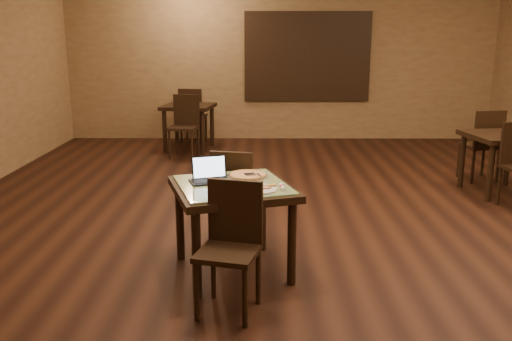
{
  "coord_description": "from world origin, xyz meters",
  "views": [
    {
      "loc": [
        -0.39,
        -5.33,
        1.94
      ],
      "look_at": [
        -0.42,
        -0.98,
        0.85
      ],
      "focal_mm": 38.0,
      "sensor_mm": 36.0,
      "label": 1
    }
  ],
  "objects_px": {
    "other_table_a": "(502,144)",
    "other_table_b": "(189,112)",
    "tiled_table": "(232,196)",
    "laptop": "(209,175)",
    "chair_main_far": "(234,192)",
    "chair_main_near": "(231,239)",
    "other_table_b_chair_far": "(192,112)",
    "pizza_pan": "(248,176)",
    "other_table_b_chair_near": "(185,122)",
    "other_table_a_chair_far": "(484,141)"
  },
  "relations": [
    {
      "from": "other_table_a_chair_far",
      "to": "other_table_b",
      "type": "xyz_separation_m",
      "value": [
        -4.25,
        2.15,
        0.09
      ]
    },
    {
      "from": "other_table_a",
      "to": "other_table_b",
      "type": "relative_size",
      "value": 0.98
    },
    {
      "from": "chair_main_far",
      "to": "other_table_a",
      "type": "relative_size",
      "value": 0.99
    },
    {
      "from": "chair_main_near",
      "to": "other_table_b_chair_far",
      "type": "relative_size",
      "value": 0.94
    },
    {
      "from": "tiled_table",
      "to": "laptop",
      "type": "distance_m",
      "value": 0.27
    },
    {
      "from": "other_table_b",
      "to": "other_table_b_chair_far",
      "type": "relative_size",
      "value": 0.94
    },
    {
      "from": "other_table_b",
      "to": "other_table_b_chair_far",
      "type": "height_order",
      "value": "other_table_b_chair_far"
    },
    {
      "from": "other_table_a",
      "to": "other_table_a_chair_far",
      "type": "relative_size",
      "value": 0.94
    },
    {
      "from": "chair_main_near",
      "to": "laptop",
      "type": "bearing_deg",
      "value": 121.78
    },
    {
      "from": "laptop",
      "to": "pizza_pan",
      "type": "bearing_deg",
      "value": 5.8
    },
    {
      "from": "chair_main_near",
      "to": "other_table_a_chair_far",
      "type": "xyz_separation_m",
      "value": [
        3.22,
        3.55,
        0.02
      ]
    },
    {
      "from": "chair_main_near",
      "to": "other_table_a_chair_far",
      "type": "distance_m",
      "value": 4.79
    },
    {
      "from": "other_table_a",
      "to": "other_table_b_chair_far",
      "type": "bearing_deg",
      "value": 132.99
    },
    {
      "from": "chair_main_far",
      "to": "pizza_pan",
      "type": "distance_m",
      "value": 0.48
    },
    {
      "from": "pizza_pan",
      "to": "chair_main_near",
      "type": "bearing_deg",
      "value": -96.57
    },
    {
      "from": "other_table_a_chair_far",
      "to": "other_table_b_chair_far",
      "type": "bearing_deg",
      "value": -41.81
    },
    {
      "from": "chair_main_far",
      "to": "other_table_b_chair_near",
      "type": "relative_size",
      "value": 0.92
    },
    {
      "from": "chair_main_far",
      "to": "other_table_a_chair_far",
      "type": "distance_m",
      "value": 3.99
    },
    {
      "from": "other_table_a",
      "to": "chair_main_far",
      "type": "bearing_deg",
      "value": -160.93
    },
    {
      "from": "chair_main_near",
      "to": "pizza_pan",
      "type": "height_order",
      "value": "chair_main_near"
    },
    {
      "from": "chair_main_far",
      "to": "other_table_b",
      "type": "relative_size",
      "value": 0.97
    },
    {
      "from": "other_table_a_chair_far",
      "to": "chair_main_far",
      "type": "bearing_deg",
      "value": 26.24
    },
    {
      "from": "chair_main_far",
      "to": "other_table_b_chair_far",
      "type": "relative_size",
      "value": 0.92
    },
    {
      "from": "tiled_table",
      "to": "chair_main_far",
      "type": "bearing_deg",
      "value": 74.03
    },
    {
      "from": "chair_main_near",
      "to": "pizza_pan",
      "type": "bearing_deg",
      "value": 98.08
    },
    {
      "from": "tiled_table",
      "to": "other_table_a",
      "type": "bearing_deg",
      "value": 18.66
    },
    {
      "from": "chair_main_near",
      "to": "pizza_pan",
      "type": "distance_m",
      "value": 0.9
    },
    {
      "from": "tiled_table",
      "to": "other_table_a",
      "type": "height_order",
      "value": "tiled_table"
    },
    {
      "from": "other_table_b",
      "to": "tiled_table",
      "type": "bearing_deg",
      "value": -69.72
    },
    {
      "from": "other_table_a_chair_far",
      "to": "other_table_b_chair_near",
      "type": "relative_size",
      "value": 0.98
    },
    {
      "from": "tiled_table",
      "to": "chair_main_far",
      "type": "xyz_separation_m",
      "value": [
        -0.02,
        0.62,
        -0.14
      ]
    },
    {
      "from": "other_table_a_chair_far",
      "to": "other_table_b",
      "type": "distance_m",
      "value": 4.77
    },
    {
      "from": "laptop",
      "to": "other_table_b_chair_far",
      "type": "bearing_deg",
      "value": 80.09
    },
    {
      "from": "laptop",
      "to": "tiled_table",
      "type": "bearing_deg",
      "value": -44.14
    },
    {
      "from": "other_table_a_chair_far",
      "to": "pizza_pan",
      "type": "bearing_deg",
      "value": 31.66
    },
    {
      "from": "laptop",
      "to": "other_table_b",
      "type": "bearing_deg",
      "value": 80.9
    },
    {
      "from": "other_table_b",
      "to": "other_table_b_chair_far",
      "type": "xyz_separation_m",
      "value": [
        -0.01,
        0.58,
        -0.08
      ]
    },
    {
      "from": "other_table_b_chair_near",
      "to": "other_table_a",
      "type": "bearing_deg",
      "value": -17.84
    },
    {
      "from": "other_table_a",
      "to": "pizza_pan",
      "type": "bearing_deg",
      "value": -154.82
    },
    {
      "from": "tiled_table",
      "to": "chair_main_far",
      "type": "distance_m",
      "value": 0.64
    },
    {
      "from": "other_table_b_chair_far",
      "to": "other_table_b_chair_near",
      "type": "bearing_deg",
      "value": 100.4
    },
    {
      "from": "chair_main_far",
      "to": "chair_main_near",
      "type": "bearing_deg",
      "value": 103.74
    },
    {
      "from": "pizza_pan",
      "to": "other_table_b",
      "type": "height_order",
      "value": "other_table_b"
    },
    {
      "from": "pizza_pan",
      "to": "other_table_a_chair_far",
      "type": "distance_m",
      "value": 4.13
    },
    {
      "from": "other_table_b_chair_near",
      "to": "other_table_b_chair_far",
      "type": "xyz_separation_m",
      "value": [
        -0.03,
        1.17,
        0.0
      ]
    },
    {
      "from": "tiled_table",
      "to": "other_table_b_chair_near",
      "type": "bearing_deg",
      "value": 84.97
    },
    {
      "from": "other_table_b",
      "to": "chair_main_near",
      "type": "bearing_deg",
      "value": -70.72
    },
    {
      "from": "pizza_pan",
      "to": "tiled_table",
      "type": "bearing_deg",
      "value": -116.57
    },
    {
      "from": "chair_main_far",
      "to": "other_table_a_chair_far",
      "type": "height_order",
      "value": "other_table_a_chair_far"
    },
    {
      "from": "other_table_a",
      "to": "other_table_b",
      "type": "bearing_deg",
      "value": 138.14
    }
  ]
}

